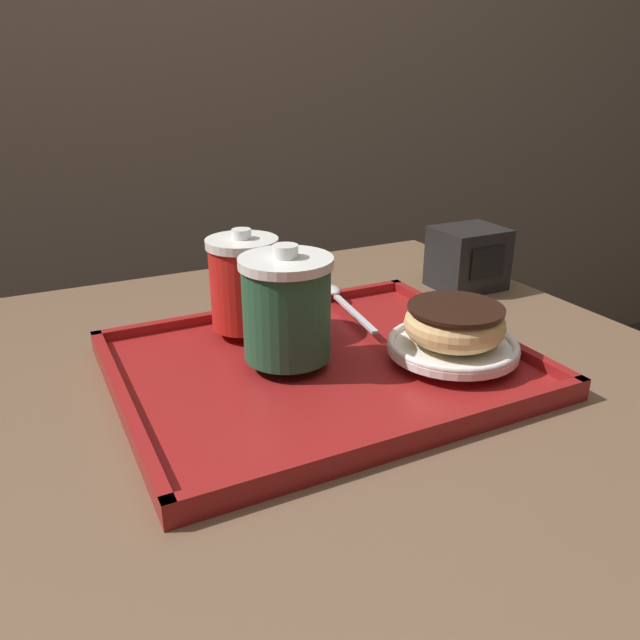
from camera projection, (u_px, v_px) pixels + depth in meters
name	position (u px, v px, depth m)	size (l,w,h in m)	color
cafe_table	(307.00, 516.00, 0.74)	(0.89, 0.88, 0.72)	brown
serving_tray	(320.00, 367.00, 0.69)	(0.43, 0.36, 0.02)	maroon
coffee_cup_front	(287.00, 307.00, 0.66)	(0.10, 0.10, 0.12)	#235638
coffee_cup_rear	(244.00, 282.00, 0.74)	(0.09, 0.09, 0.12)	red
plate_with_chocolate_donut	(453.00, 345.00, 0.69)	(0.14, 0.14, 0.01)	white
donut_chocolate_glazed	(455.00, 323.00, 0.68)	(0.11, 0.11, 0.04)	#DBB270
spoon	(339.00, 297.00, 0.84)	(0.04, 0.17, 0.01)	silver
napkin_dispenser	(468.00, 258.00, 0.95)	(0.10, 0.09, 0.09)	black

